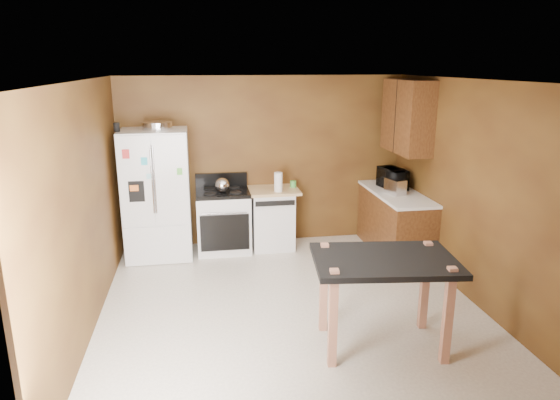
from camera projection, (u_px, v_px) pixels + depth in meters
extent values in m
plane|color=silver|center=(291.00, 307.00, 5.65)|extent=(4.50, 4.50, 0.00)
plane|color=white|center=(292.00, 80.00, 4.99)|extent=(4.50, 4.50, 0.00)
plane|color=brown|center=(264.00, 161.00, 7.46)|extent=(4.20, 0.00, 4.20)
plane|color=brown|center=(356.00, 293.00, 3.18)|extent=(4.20, 0.00, 4.20)
plane|color=brown|center=(85.00, 210.00, 4.99)|extent=(0.00, 4.50, 4.50)
plane|color=brown|center=(473.00, 193.00, 5.65)|extent=(0.00, 4.50, 4.50)
cylinder|color=silver|center=(157.00, 126.00, 6.74)|extent=(0.41, 0.41, 0.10)
cylinder|color=black|center=(117.00, 127.00, 6.50)|extent=(0.08, 0.08, 0.12)
sphere|color=silver|center=(222.00, 185.00, 7.03)|extent=(0.21, 0.21, 0.21)
cylinder|color=white|center=(278.00, 182.00, 7.11)|extent=(0.13, 0.13, 0.27)
cylinder|color=green|center=(293.00, 184.00, 7.38)|extent=(0.09, 0.09, 0.10)
cube|color=silver|center=(395.00, 186.00, 6.95)|extent=(0.25, 0.32, 0.21)
imported|color=black|center=(392.00, 179.00, 7.27)|extent=(0.41, 0.54, 0.27)
cube|color=white|center=(157.00, 194.00, 6.95)|extent=(0.90, 0.75, 1.80)
cube|color=white|center=(136.00, 182.00, 6.47)|extent=(0.43, 0.02, 1.20)
cube|color=white|center=(171.00, 180.00, 6.54)|extent=(0.43, 0.02, 1.20)
cube|color=white|center=(158.00, 246.00, 6.75)|extent=(0.88, 0.02, 0.54)
cube|color=black|center=(137.00, 191.00, 6.50)|extent=(0.20, 0.01, 0.28)
cylinder|color=silver|center=(152.00, 180.00, 6.48)|extent=(0.02, 0.02, 0.90)
cylinder|color=silver|center=(155.00, 180.00, 6.48)|extent=(0.02, 0.02, 0.90)
cube|color=red|center=(126.00, 154.00, 6.34)|extent=(0.09, 0.00, 0.12)
cube|color=#34C5E0|center=(144.00, 161.00, 6.40)|extent=(0.08, 0.00, 0.10)
cube|color=#5AC044|center=(180.00, 172.00, 6.51)|extent=(0.07, 0.00, 0.09)
cube|color=orange|center=(134.00, 188.00, 6.47)|extent=(0.11, 0.00, 0.08)
cube|color=#9DE2EB|center=(149.00, 176.00, 6.46)|extent=(0.07, 0.00, 0.07)
cube|color=white|center=(223.00, 222.00, 7.27)|extent=(0.76, 0.65, 0.85)
cube|color=black|center=(223.00, 192.00, 7.15)|extent=(0.76, 0.65, 0.05)
cube|color=black|center=(221.00, 180.00, 7.39)|extent=(0.76, 0.06, 0.20)
cube|color=black|center=(225.00, 233.00, 6.96)|extent=(0.68, 0.02, 0.52)
cylinder|color=silver|center=(224.00, 213.00, 6.87)|extent=(0.62, 0.02, 0.02)
cylinder|color=black|center=(209.00, 188.00, 7.26)|extent=(0.17, 0.17, 0.02)
cylinder|color=black|center=(234.00, 187.00, 7.32)|extent=(0.17, 0.17, 0.02)
cylinder|color=black|center=(210.00, 194.00, 6.96)|extent=(0.17, 0.17, 0.02)
cylinder|color=black|center=(236.00, 193.00, 7.02)|extent=(0.17, 0.17, 0.02)
cube|color=white|center=(272.00, 219.00, 7.40)|extent=(0.60, 0.60, 0.85)
cube|color=black|center=(275.00, 203.00, 7.02)|extent=(0.56, 0.02, 0.07)
cube|color=tan|center=(272.00, 190.00, 7.29)|extent=(0.78, 0.62, 0.04)
cube|color=brown|center=(395.00, 224.00, 7.20)|extent=(0.60, 1.55, 0.86)
cube|color=white|center=(397.00, 193.00, 7.08)|extent=(0.63, 1.58, 0.04)
cube|color=brown|center=(407.00, 117.00, 6.91)|extent=(0.35, 1.05, 1.00)
cube|color=black|center=(395.00, 117.00, 6.88)|extent=(0.01, 0.01, 1.00)
cube|color=black|center=(384.00, 260.00, 4.65)|extent=(1.41, 1.03, 0.05)
cube|color=#A96D52|center=(324.00, 287.00, 5.05)|extent=(0.09, 0.09, 0.94)
cube|color=#A96D52|center=(425.00, 285.00, 5.10)|extent=(0.09, 0.09, 0.94)
cube|color=#A96D52|center=(333.00, 319.00, 4.43)|extent=(0.09, 0.09, 0.94)
cube|color=#A96D52|center=(448.00, 316.00, 4.48)|extent=(0.09, 0.09, 0.94)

